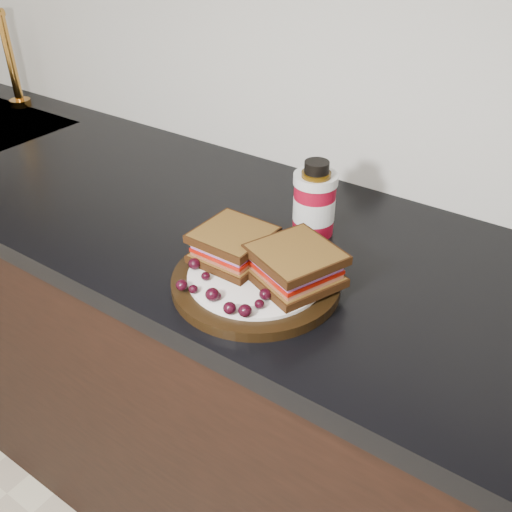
{
  "coord_description": "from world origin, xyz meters",
  "views": [
    {
      "loc": [
        0.48,
        0.94,
        1.47
      ],
      "look_at": [
        0.04,
        1.56,
        0.96
      ],
      "focal_mm": 40.0,
      "sensor_mm": 36.0,
      "label": 1
    }
  ],
  "objects_px": {
    "oil_bottle": "(315,199)",
    "condiment_jar": "(314,204)",
    "sandwich_left": "(233,245)",
    "plate": "(256,282)"
  },
  "relations": [
    {
      "from": "plate",
      "to": "oil_bottle",
      "type": "distance_m",
      "value": 0.21
    },
    {
      "from": "plate",
      "to": "sandwich_left",
      "type": "height_order",
      "value": "sandwich_left"
    },
    {
      "from": "plate",
      "to": "sandwich_left",
      "type": "xyz_separation_m",
      "value": [
        -0.06,
        0.02,
        0.04
      ]
    },
    {
      "from": "sandwich_left",
      "to": "oil_bottle",
      "type": "distance_m",
      "value": 0.19
    },
    {
      "from": "sandwich_left",
      "to": "condiment_jar",
      "type": "relative_size",
      "value": 0.98
    },
    {
      "from": "plate",
      "to": "sandwich_left",
      "type": "relative_size",
      "value": 2.38
    },
    {
      "from": "sandwich_left",
      "to": "oil_bottle",
      "type": "xyz_separation_m",
      "value": [
        0.05,
        0.18,
        0.02
      ]
    },
    {
      "from": "sandwich_left",
      "to": "condiment_jar",
      "type": "xyz_separation_m",
      "value": [
        0.05,
        0.19,
        0.01
      ]
    },
    {
      "from": "oil_bottle",
      "to": "condiment_jar",
      "type": "bearing_deg",
      "value": 121.43
    },
    {
      "from": "sandwich_left",
      "to": "condiment_jar",
      "type": "distance_m",
      "value": 0.19
    }
  ]
}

